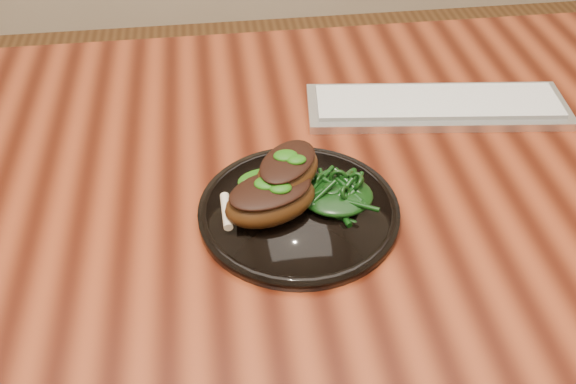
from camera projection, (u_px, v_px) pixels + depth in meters
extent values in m
cube|color=#371006|center=(292.00, 175.00, 0.90)|extent=(1.60, 0.80, 0.04)
cylinder|color=black|center=(299.00, 211.00, 0.80)|extent=(0.25, 0.25, 0.01)
torus|color=black|center=(299.00, 210.00, 0.80)|extent=(0.25, 0.25, 0.01)
cylinder|color=black|center=(299.00, 209.00, 0.80)|extent=(0.17, 0.17, 0.00)
ellipsoid|color=#40220C|center=(271.00, 201.00, 0.78)|extent=(0.14, 0.11, 0.05)
ellipsoid|color=black|center=(270.00, 190.00, 0.76)|extent=(0.12, 0.10, 0.01)
cylinder|color=beige|center=(226.00, 211.00, 0.77)|extent=(0.01, 0.06, 0.01)
ellipsoid|color=#104707|center=(270.00, 185.00, 0.76)|extent=(0.03, 0.02, 0.01)
ellipsoid|color=#40220C|center=(288.00, 172.00, 0.79)|extent=(0.12, 0.12, 0.04)
ellipsoid|color=black|center=(288.00, 161.00, 0.78)|extent=(0.10, 0.11, 0.01)
cylinder|color=beige|center=(258.00, 194.00, 0.77)|extent=(0.04, 0.05, 0.01)
ellipsoid|color=#104707|center=(288.00, 157.00, 0.78)|extent=(0.03, 0.02, 0.01)
ellipsoid|color=#104707|center=(269.00, 180.00, 0.84)|extent=(0.08, 0.05, 0.01)
ellipsoid|color=black|center=(337.00, 196.00, 0.80)|extent=(0.09, 0.08, 0.02)
cube|color=silver|center=(437.00, 107.00, 0.99)|extent=(0.41, 0.16, 0.01)
cube|color=white|center=(438.00, 102.00, 0.98)|extent=(0.38, 0.13, 0.01)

